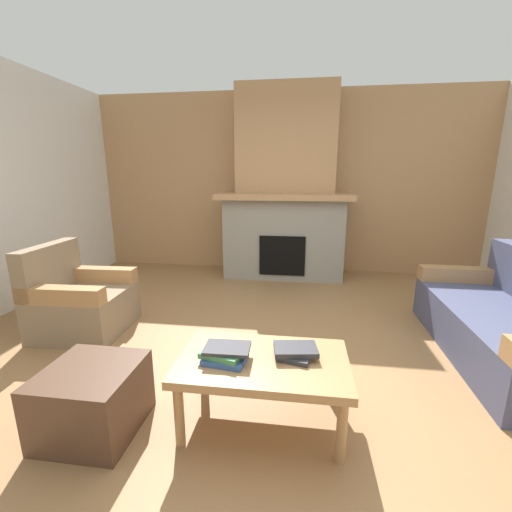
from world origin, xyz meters
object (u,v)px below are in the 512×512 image
armchair (80,302)px  couch (511,326)px  coffee_table (263,367)px  ottoman (93,399)px  fireplace (285,197)px

armchair → couch: bearing=0.1°
armchair → coffee_table: armchair is taller
coffee_table → ottoman: coffee_table is taller
armchair → coffee_table: 2.15m
coffee_table → ottoman: bearing=-168.8°
couch → armchair: size_ratio=2.14×
fireplace → coffee_table: size_ratio=2.70×
fireplace → couch: (1.97, -2.17, -0.88)m
armchair → ottoman: armchair is taller
coffee_table → ottoman: 1.02m
couch → armchair: 3.82m
armchair → coffee_table: size_ratio=0.85×
couch → coffee_table: size_ratio=1.82×
fireplace → couch: 3.06m
coffee_table → ottoman: size_ratio=1.92×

